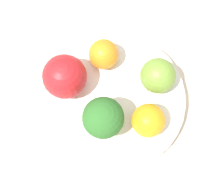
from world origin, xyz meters
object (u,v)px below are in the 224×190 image
Objects in this scene: orange_front at (104,54)px; orange_back at (148,121)px; apple_red at (158,76)px; apple_green at (65,77)px; spoon at (195,42)px; broccoli at (103,118)px; bowl at (112,100)px.

orange_front is 0.95× the size of orange_back.
apple_green reaches higher than apple_red.
orange_back is 0.54× the size of spoon.
apple_red is at bearing -106.22° from orange_front.
apple_green is at bearing 49.59° from broccoli.
spoon is at bearing -65.48° from orange_front.
orange_back reaches higher than bowl.
orange_front is at bearing 73.78° from apple_red.
broccoli is at bearing 98.95° from orange_back.
bowl is 0.07m from broccoli.
bowl is at bearing 58.61° from orange_back.
broccoli is at bearing 138.73° from apple_red.
orange_back is (-0.07, 0.01, -0.00)m from apple_red.
orange_front is (0.05, -0.05, -0.01)m from apple_green.
orange_front is at bearing -46.18° from apple_green.
apple_green is 0.13m from orange_back.
bowl is 3.08× the size of broccoli.
apple_green is 1.34× the size of orange_back.
apple_red is at bearing 145.77° from spoon.
spoon is at bearing -45.02° from bowl.
apple_green is at bearing 133.82° from orange_front.
apple_red reaches higher than orange_front.
orange_front reaches higher than spoon.
apple_red is at bearing -61.80° from bowl.
bowl reaches higher than spoon.
spoon is (0.12, -0.12, -0.01)m from bowl.
apple_red is at bearing -80.29° from apple_green.
orange_back is at bearing -81.05° from broccoli.
broccoli is 1.59× the size of orange_front.
apple_red reaches higher than spoon.
apple_red is 0.59× the size of spoon.
bowl is 4.65× the size of orange_back.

